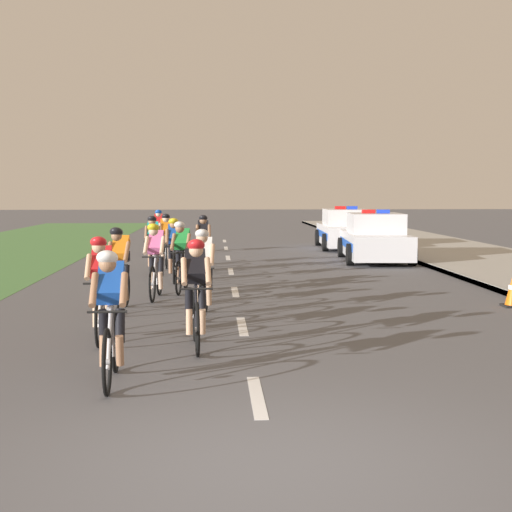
{
  "coord_description": "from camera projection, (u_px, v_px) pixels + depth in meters",
  "views": [
    {
      "loc": [
        -0.44,
        -5.52,
        2.15
      ],
      "look_at": [
        0.24,
        6.29,
        1.1
      ],
      "focal_mm": 51.18,
      "sensor_mm": 36.0,
      "label": 1
    }
  ],
  "objects": [
    {
      "name": "kerb_edge",
      "position": [
        436.0,
        268.0,
        19.94
      ],
      "size": [
        0.16,
        60.0,
        0.13
      ],
      "primitive_type": "cube",
      "color": "#9E9E99",
      "rests_on": "ground"
    },
    {
      "name": "cyclist_seventh",
      "position": [
        156.0,
        260.0,
        14.51
      ],
      "size": [
        0.43,
        1.72,
        1.56
      ],
      "color": "black",
      "rests_on": "ground"
    },
    {
      "name": "lane_markings_centre",
      "position": [
        233.0,
        280.0,
        17.61
      ],
      "size": [
        0.14,
        29.6,
        0.01
      ],
      "color": "white",
      "rests_on": "ground"
    },
    {
      "name": "ground_plane",
      "position": [
        272.0,
        467.0,
        5.7
      ],
      "size": [
        160.0,
        160.0,
        0.0
      ],
      "primitive_type": "plane",
      "color": "#56565B"
    },
    {
      "name": "cyclist_fifth",
      "position": [
        203.0,
        271.0,
        12.44
      ],
      "size": [
        0.43,
        1.72,
        1.56
      ],
      "color": "black",
      "rests_on": "ground"
    },
    {
      "name": "cyclist_fourth",
      "position": [
        120.0,
        268.0,
        13.01
      ],
      "size": [
        0.43,
        1.72,
        1.56
      ],
      "color": "black",
      "rests_on": "ground"
    },
    {
      "name": "police_car_nearest",
      "position": [
        375.0,
        239.0,
        22.42
      ],
      "size": [
        2.26,
        4.53,
        1.59
      ],
      "color": "silver",
      "rests_on": "ground"
    },
    {
      "name": "cyclist_eleventh",
      "position": [
        203.0,
        242.0,
        19.56
      ],
      "size": [
        0.42,
        1.72,
        1.56
      ],
      "color": "black",
      "rests_on": "ground"
    },
    {
      "name": "cyclist_tenth",
      "position": [
        166.0,
        240.0,
        20.65
      ],
      "size": [
        0.44,
        1.72,
        1.56
      ],
      "color": "black",
      "rests_on": "ground"
    },
    {
      "name": "cyclist_third",
      "position": [
        101.0,
        287.0,
        10.46
      ],
      "size": [
        0.43,
        1.72,
        1.56
      ],
      "color": "black",
      "rests_on": "ground"
    },
    {
      "name": "cyclist_lead",
      "position": [
        111.0,
        315.0,
        8.1
      ],
      "size": [
        0.43,
        1.72,
        1.56
      ],
      "color": "black",
      "rests_on": "ground"
    },
    {
      "name": "cyclist_sixth",
      "position": [
        182.0,
        256.0,
        15.48
      ],
      "size": [
        0.45,
        1.72,
        1.56
      ],
      "color": "black",
      "rests_on": "ground"
    },
    {
      "name": "cyclist_second",
      "position": [
        196.0,
        292.0,
        9.9
      ],
      "size": [
        0.43,
        1.72,
        1.56
      ],
      "color": "black",
      "rests_on": "ground"
    },
    {
      "name": "cyclist_twelfth",
      "position": [
        159.0,
        231.0,
        25.03
      ],
      "size": [
        0.44,
        1.72,
        1.56
      ],
      "color": "black",
      "rests_on": "ground"
    },
    {
      "name": "cyclist_eighth",
      "position": [
        153.0,
        244.0,
        18.91
      ],
      "size": [
        0.42,
        1.72,
        1.56
      ],
      "color": "black",
      "rests_on": "ground"
    },
    {
      "name": "cyclist_ninth",
      "position": [
        174.0,
        249.0,
        17.31
      ],
      "size": [
        0.42,
        1.72,
        1.56
      ],
      "color": "black",
      "rests_on": "ground"
    },
    {
      "name": "police_car_second",
      "position": [
        345.0,
        230.0,
        27.44
      ],
      "size": [
        2.15,
        4.48,
        1.59
      ],
      "color": "white",
      "rests_on": "ground"
    }
  ]
}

